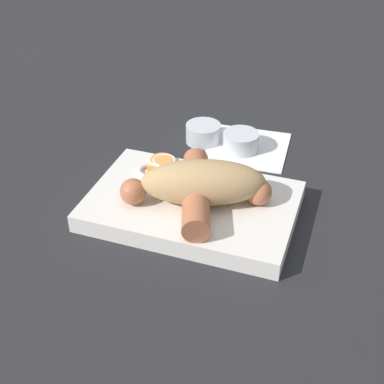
# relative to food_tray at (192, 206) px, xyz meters

# --- Properties ---
(ground_plane) EXTENTS (3.00, 3.00, 0.00)m
(ground_plane) POSITION_rel_food_tray_xyz_m (0.00, 0.00, -0.01)
(ground_plane) COLOR #232326
(food_tray) EXTENTS (0.26, 0.17, 0.02)m
(food_tray) POSITION_rel_food_tray_xyz_m (0.00, 0.00, 0.00)
(food_tray) COLOR silver
(food_tray) RESTS_ON ground_plane
(bread_roll) EXTENTS (0.16, 0.11, 0.06)m
(bread_roll) POSITION_rel_food_tray_xyz_m (-0.01, 0.00, 0.04)
(bread_roll) COLOR tan
(bread_roll) RESTS_ON food_tray
(sausage) EXTENTS (0.18, 0.16, 0.03)m
(sausage) POSITION_rel_food_tray_xyz_m (-0.01, 0.01, 0.03)
(sausage) COLOR #B26642
(sausage) RESTS_ON food_tray
(pickled_veggies) EXTENTS (0.04, 0.07, 0.01)m
(pickled_veggies) POSITION_rel_food_tray_xyz_m (0.07, -0.05, 0.01)
(pickled_veggies) COLOR orange
(pickled_veggies) RESTS_ON food_tray
(napkin) EXTENTS (0.13, 0.13, 0.00)m
(napkin) POSITION_rel_food_tray_xyz_m (-0.03, -0.18, -0.01)
(napkin) COLOR white
(napkin) RESTS_ON ground_plane
(condiment_cup_near) EXTENTS (0.05, 0.05, 0.03)m
(condiment_cup_near) POSITION_rel_food_tray_xyz_m (-0.02, -0.17, 0.00)
(condiment_cup_near) COLOR silver
(condiment_cup_near) RESTS_ON ground_plane
(condiment_cup_far) EXTENTS (0.05, 0.05, 0.03)m
(condiment_cup_far) POSITION_rel_food_tray_xyz_m (0.04, -0.18, 0.00)
(condiment_cup_far) COLOR silver
(condiment_cup_far) RESTS_ON ground_plane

